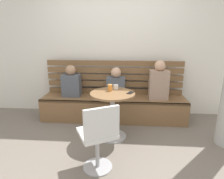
% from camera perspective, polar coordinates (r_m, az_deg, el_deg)
% --- Properties ---
extents(ground, '(8.00, 8.00, 0.00)m').
position_cam_1_polar(ground, '(2.74, -1.52, -19.20)').
color(ground, '#70665B').
extents(back_wall, '(5.20, 0.10, 2.90)m').
position_cam_1_polar(back_wall, '(3.88, 0.88, 14.06)').
color(back_wall, silver).
rests_on(back_wall, ground).
extents(booth_bench, '(2.70, 0.52, 0.44)m').
position_cam_1_polar(booth_bench, '(3.69, 0.37, -5.60)').
color(booth_bench, brown).
rests_on(booth_bench, ground).
extents(booth_backrest, '(2.65, 0.04, 0.66)m').
position_cam_1_polar(booth_backrest, '(3.76, 0.65, 3.66)').
color(booth_backrest, brown).
rests_on(booth_backrest, booth_bench).
extents(cafe_table, '(0.68, 0.68, 0.74)m').
position_cam_1_polar(cafe_table, '(2.95, 0.14, -5.08)').
color(cafe_table, '#ADADB2').
rests_on(cafe_table, ground).
extents(white_chair, '(0.54, 0.54, 0.85)m').
position_cam_1_polar(white_chair, '(2.26, -3.96, -13.63)').
color(white_chair, '#ADADB2').
rests_on(white_chair, ground).
extents(person_adult, '(0.34, 0.22, 0.71)m').
position_cam_1_polar(person_adult, '(3.54, 13.76, 2.10)').
color(person_adult, '#9E7F6B').
rests_on(person_adult, booth_bench).
extents(person_child_left, '(0.34, 0.22, 0.60)m').
position_cam_1_polar(person_child_left, '(3.71, -12.00, 1.97)').
color(person_child_left, '#4C515B').
rests_on(person_child_left, booth_bench).
extents(person_child_middle, '(0.34, 0.22, 0.56)m').
position_cam_1_polar(person_child_middle, '(3.59, 1.17, 1.54)').
color(person_child_middle, '#4C515B').
rests_on(person_child_middle, booth_bench).
extents(cup_ceramic_white, '(0.08, 0.08, 0.07)m').
position_cam_1_polar(cup_ceramic_white, '(3.07, 1.13, 0.80)').
color(cup_ceramic_white, white).
rests_on(cup_ceramic_white, cafe_table).
extents(cup_tumbler_orange, '(0.07, 0.07, 0.10)m').
position_cam_1_polar(cup_tumbler_orange, '(2.97, -0.58, 0.54)').
color(cup_tumbler_orange, orange).
rests_on(cup_tumbler_orange, cafe_table).
extents(phone_on_table, '(0.12, 0.16, 0.01)m').
position_cam_1_polar(phone_on_table, '(2.88, 5.53, -0.94)').
color(phone_on_table, black).
rests_on(phone_on_table, cafe_table).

